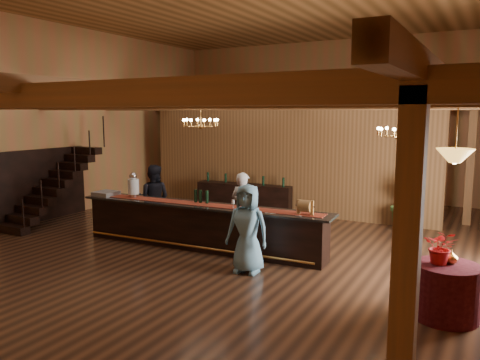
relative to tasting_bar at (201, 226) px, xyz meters
The scene contains 26 objects.
floor 1.13m from the tasting_bar, 55.55° to the left, with size 14.00×14.00×0.00m, color #54311E.
wall_back 8.16m from the tasting_bar, 85.85° to the left, with size 12.00×0.10×5.50m, color #B1693D.
wall_left 5.93m from the tasting_bar, behind, with size 0.10×14.00×5.50m, color #B1693D.
beam_grid 3.10m from the tasting_bar, 66.94° to the left, with size 11.90×13.90×0.39m.
support_posts 1.28m from the tasting_bar, 30.03° to the left, with size 9.20×10.20×3.20m.
partition_wall 4.45m from the tasting_bar, 89.09° to the left, with size 9.00×0.18×3.10m, color brown.
staircase 4.91m from the tasting_bar, behind, with size 1.00×2.80×2.00m.
backroom_boxes 6.33m from the tasting_bar, 87.51° to the left, with size 4.10×0.60×1.10m.
tasting_bar is the anchor object (origin of this frame).
beverage_dispenser 2.02m from the tasting_bar, behind, with size 0.26×0.26×0.60m.
glass_rack_tray 2.69m from the tasting_bar, behind, with size 0.50×0.50×0.10m, color gray.
raffle_drum 2.51m from the tasting_bar, ahead, with size 0.34×0.24×0.30m.
bar_bottle_0 0.68m from the tasting_bar, 151.79° to the left, with size 0.07×0.07×0.30m, color black.
bar_bottle_1 0.65m from the tasting_bar, 122.90° to the left, with size 0.07×0.07×0.30m, color black.
bar_bottle_2 0.66m from the tasting_bar, 52.03° to the left, with size 0.07×0.07×0.30m, color black.
backbar_shelf 4.10m from the tasting_bar, 104.67° to the left, with size 3.00×0.47×0.85m, color black.
round_table 5.29m from the tasting_bar, 13.82° to the right, with size 0.94×0.94×0.81m, color #59171F.
chandelier_left 2.32m from the tasting_bar, 119.84° to the left, with size 0.80×0.80×0.57m.
chandelier_right 4.61m from the tasting_bar, 18.05° to the left, with size 0.80×0.80×0.73m.
pendant_lamp 5.62m from the tasting_bar, 13.82° to the right, with size 0.52×0.52×0.90m.
bartender 1.06m from the tasting_bar, 49.80° to the left, with size 0.61×0.40×1.66m, color silver.
staff_second 1.98m from the tasting_bar, 160.61° to the left, with size 0.83×0.65×1.71m, color black.
guest 1.90m from the tasting_bar, 28.35° to the right, with size 0.82×0.54×1.69m, color #69A1C1.
floor_plant 5.34m from the tasting_bar, 45.79° to the left, with size 0.76×0.62×1.39m, color #426F2F.
table_flowers 5.23m from the tasting_bar, 14.31° to the right, with size 0.46×0.40×0.51m, color red.
table_vase 5.32m from the tasting_bar, 12.92° to the right, with size 0.16×0.16×0.33m, color gold.
Camera 1 is at (5.06, -9.27, 3.00)m, focal length 35.00 mm.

